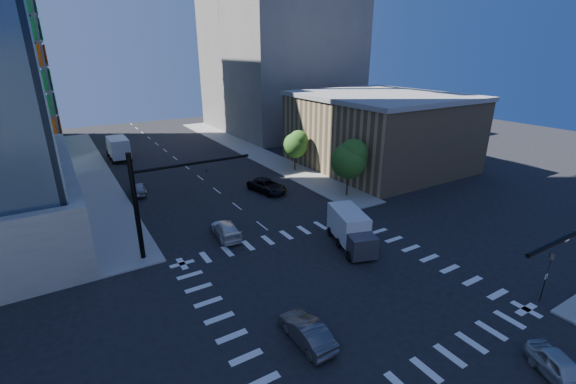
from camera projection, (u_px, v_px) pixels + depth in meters
ground at (338, 284)px, 28.70m from camera, size 160.00×160.00×0.00m
road_markings at (338, 284)px, 28.69m from camera, size 20.00×20.00×0.01m
sidewalk_ne at (250, 150)px, 66.78m from camera, size 5.00×60.00×0.15m
sidewalk_nw at (91, 173)px, 54.49m from camera, size 5.00×60.00×0.15m
commercial_building at (379, 130)px, 56.73m from camera, size 20.50×22.50×10.60m
bg_building_ne at (278, 62)px, 81.07m from camera, size 24.00×30.00×28.00m
signal_mast_nw at (154, 194)px, 31.07m from camera, size 10.20×0.40×9.00m
tree_south at (350, 158)px, 44.39m from camera, size 4.16×4.16×6.82m
tree_north at (296, 144)px, 54.37m from camera, size 3.54×3.52×5.78m
no_parking_sign at (544, 284)px, 26.29m from camera, size 0.30×0.06×2.20m
car_nb_near at (562, 370)px, 20.11m from camera, size 3.18×4.38×1.39m
car_nb_far at (267, 186)px, 47.23m from camera, size 3.66×6.01×1.56m
car_sb_near at (226, 230)px, 35.85m from camera, size 2.52×5.11×1.43m
car_sb_mid at (139, 189)px, 46.42m from camera, size 2.46×4.52×1.46m
car_sb_cross at (306, 331)px, 22.84m from camera, size 1.55×4.42×1.46m
box_truck_near at (352, 233)px, 33.72m from camera, size 4.19×6.34×3.07m
box_truck_far at (118, 149)px, 61.40m from camera, size 2.94×6.84×3.58m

